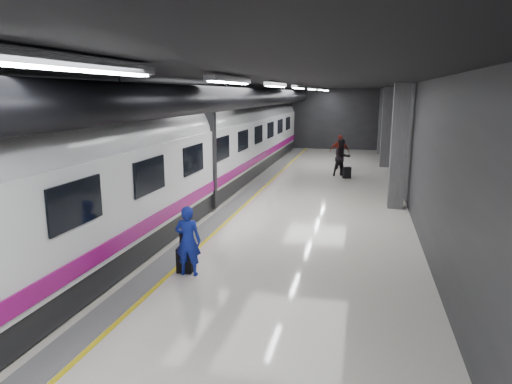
# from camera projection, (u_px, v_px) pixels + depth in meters

# --- Properties ---
(ground) EXTENTS (40.00, 40.00, 0.00)m
(ground) POSITION_uv_depth(u_px,v_px,m) (263.00, 214.00, 16.02)
(ground) COLOR silver
(ground) RESTS_ON ground
(platform_hall) EXTENTS (10.02, 40.02, 4.51)m
(platform_hall) POSITION_uv_depth(u_px,v_px,m) (262.00, 111.00, 16.25)
(platform_hall) COLOR black
(platform_hall) RESTS_ON ground
(train) EXTENTS (3.05, 38.00, 4.05)m
(train) POSITION_uv_depth(u_px,v_px,m) (175.00, 152.00, 16.31)
(train) COLOR black
(train) RESTS_ON ground
(traveler_main) EXTENTS (0.63, 0.44, 1.65)m
(traveler_main) POSITION_uv_depth(u_px,v_px,m) (188.00, 241.00, 10.45)
(traveler_main) COLOR #1733B1
(traveler_main) RESTS_ON ground
(suitcase_main) EXTENTS (0.39, 0.27, 0.59)m
(suitcase_main) POSITION_uv_depth(u_px,v_px,m) (185.00, 260.00, 10.69)
(suitcase_main) COLOR black
(suitcase_main) RESTS_ON ground
(shoulder_bag) EXTENTS (0.31, 0.21, 0.37)m
(shoulder_bag) POSITION_uv_depth(u_px,v_px,m) (186.00, 240.00, 10.61)
(shoulder_bag) COLOR black
(shoulder_bag) RESTS_ON suitcase_main
(traveler_far_a) EXTENTS (1.16, 1.08, 1.90)m
(traveler_far_a) POSITION_uv_depth(u_px,v_px,m) (342.00, 158.00, 23.08)
(traveler_far_a) COLOR black
(traveler_far_a) RESTS_ON ground
(traveler_far_b) EXTENTS (1.11, 0.49, 1.86)m
(traveler_far_b) POSITION_uv_depth(u_px,v_px,m) (339.00, 152.00, 25.71)
(traveler_far_b) COLOR maroon
(traveler_far_b) RESTS_ON ground
(suitcase_far) EXTENTS (0.44, 0.37, 0.56)m
(suitcase_far) POSITION_uv_depth(u_px,v_px,m) (347.00, 173.00, 22.68)
(suitcase_far) COLOR black
(suitcase_far) RESTS_ON ground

